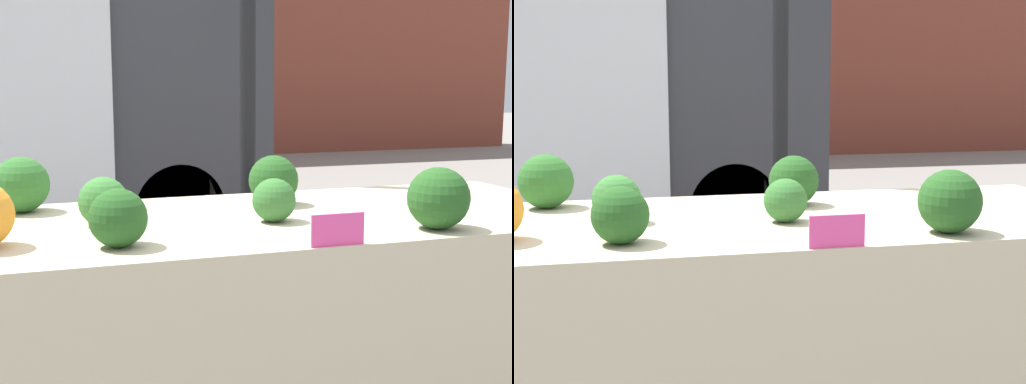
{
  "view_description": "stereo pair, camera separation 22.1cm",
  "coord_description": "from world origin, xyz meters",
  "views": [
    {
      "loc": [
        -0.7,
        -2.1,
        1.29
      ],
      "look_at": [
        0.0,
        0.0,
        0.94
      ],
      "focal_mm": 50.0,
      "sensor_mm": 36.0,
      "label": 1
    },
    {
      "loc": [
        -0.48,
        -2.16,
        1.29
      ],
      "look_at": [
        0.0,
        0.0,
        0.94
      ],
      "focal_mm": 50.0,
      "sensor_mm": 36.0,
      "label": 2
    }
  ],
  "objects": [
    {
      "name": "broccoli_head_4",
      "position": [
        -0.7,
        0.32,
        0.95
      ],
      "size": [
        0.18,
        0.18,
        0.18
      ],
      "color": "#2D6628",
      "rests_on": "market_table"
    },
    {
      "name": "broccoli_head_2",
      "position": [
        0.03,
        -0.09,
        0.92
      ],
      "size": [
        0.13,
        0.13,
        0.13
      ],
      "color": "#336B2D",
      "rests_on": "market_table"
    },
    {
      "name": "broccoli_head_3",
      "position": [
        0.13,
        0.19,
        0.94
      ],
      "size": [
        0.17,
        0.17,
        0.17
      ],
      "color": "#23511E",
      "rests_on": "market_table"
    },
    {
      "name": "broccoli_head_1",
      "position": [
        -0.47,
        0.01,
        0.93
      ],
      "size": [
        0.15,
        0.15,
        0.15
      ],
      "color": "#387533",
      "rests_on": "market_table"
    },
    {
      "name": "price_sign",
      "position": [
        0.08,
        -0.44,
        0.9
      ],
      "size": [
        0.15,
        0.01,
        0.09
      ],
      "color": "#EF4793",
      "rests_on": "market_table"
    },
    {
      "name": "broccoli_head_5",
      "position": [
        -0.47,
        -0.27,
        0.93
      ],
      "size": [
        0.15,
        0.15,
        0.15
      ],
      "color": "#23511E",
      "rests_on": "market_table"
    },
    {
      "name": "market_table",
      "position": [
        0.0,
        -0.07,
        0.76
      ],
      "size": [
        2.27,
        0.9,
        0.86
      ],
      "color": "beige",
      "rests_on": "ground_plane"
    },
    {
      "name": "tent_pole",
      "position": [
        0.21,
        0.74,
        1.14
      ],
      "size": [
        0.07,
        0.07,
        2.28
      ],
      "color": "black",
      "rests_on": "ground_plane"
    },
    {
      "name": "broccoli_head_0",
      "position": [
        0.45,
        -0.34,
        0.95
      ],
      "size": [
        0.18,
        0.18,
        0.18
      ],
      "color": "#23511E",
      "rests_on": "market_table"
    }
  ]
}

